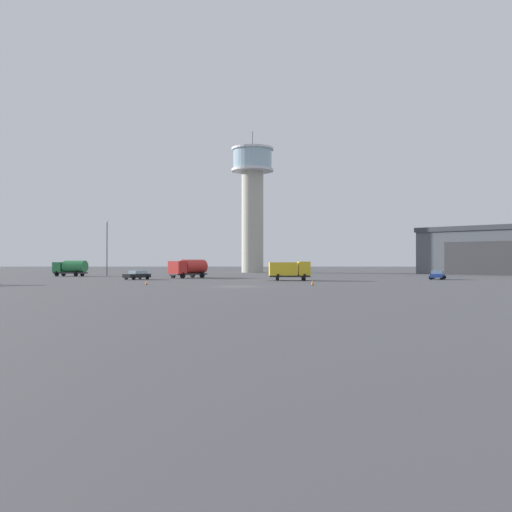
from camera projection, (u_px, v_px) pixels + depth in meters
name	position (u px, v px, depth m)	size (l,w,h in m)	color
ground_plane	(236.00, 286.00, 63.72)	(400.00, 400.00, 0.00)	#545456
control_tower	(252.00, 195.00, 136.69)	(10.02, 10.02, 33.80)	#B2AD9E
hangar	(500.00, 250.00, 119.01)	(33.84, 33.42, 9.87)	#4C5159
truck_fuel_tanker_red	(189.00, 268.00, 94.08)	(6.14, 6.73, 3.04)	#38383D
truck_box_yellow	(289.00, 270.00, 82.27)	(5.91, 3.49, 2.72)	#38383D
truck_fuel_tanker_green	(71.00, 267.00, 103.89)	(6.54, 4.12, 2.87)	#38383D
car_blue	(437.00, 275.00, 86.71)	(3.31, 4.71, 1.37)	#2847A8
car_black	(137.00, 275.00, 86.03)	(3.86, 4.39, 1.37)	black
light_post_west	(107.00, 244.00, 106.54)	(0.44, 0.44, 10.31)	#38383D
traffic_cone_near_left	(146.00, 283.00, 67.51)	(0.36, 0.36, 0.55)	black
traffic_cone_near_right	(313.00, 283.00, 66.45)	(0.36, 0.36, 0.62)	black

